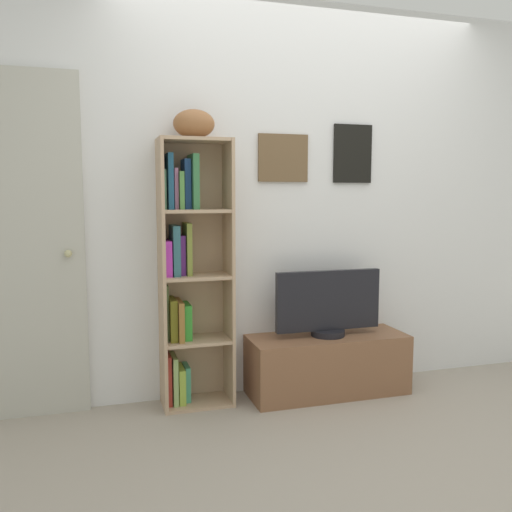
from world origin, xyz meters
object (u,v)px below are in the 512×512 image
Objects in this scene: television at (328,304)px; bookshelf at (187,274)px; door at (13,248)px; tv_stand at (327,364)px; football at (194,124)px.

bookshelf is at bearing 174.32° from television.
door is (-0.99, 0.08, 0.18)m from bookshelf.
bookshelf is 0.81× the size of door.
television is (0.90, -0.09, -0.22)m from bookshelf.
door reaches higher than television.
television is 1.94m from door.
bookshelf reaches higher than television.
television is (0.00, 0.00, 0.40)m from tv_stand.
tv_stand is 0.40m from television.
television reaches higher than tv_stand.
football reaches higher than television.
television is at bearing -5.68° from bookshelf.
football is at bearing -5.99° from door.
tv_stand is (0.85, -0.06, -1.52)m from football.
television is at bearing 90.00° from tv_stand.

